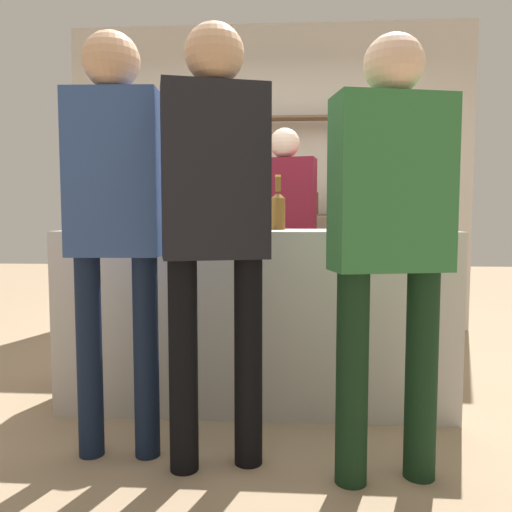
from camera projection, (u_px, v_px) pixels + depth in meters
The scene contains 16 objects.
ground_plane at pixel (256, 399), 2.88m from camera, with size 16.00×16.00×0.00m, color #9E8466.
bar_counter at pixel (256, 316), 2.84m from camera, with size 2.10×0.65×0.97m, color #B7B2AD.
back_wall at pixel (269, 179), 4.68m from camera, with size 3.70×0.12×2.80m, color beige.
back_shelf at pixel (269, 193), 4.51m from camera, with size 1.95×0.18×1.94m.
counter_bottle_0 at pixel (208, 206), 3.03m from camera, with size 0.08×0.08×0.37m.
counter_bottle_1 at pixel (368, 209), 2.69m from camera, with size 0.08×0.08×0.31m.
counter_bottle_2 at pixel (278, 209), 2.89m from camera, with size 0.08×0.08×0.32m.
counter_bottle_3 at pixel (402, 206), 2.92m from camera, with size 0.08×0.08×0.36m.
counter_bottle_4 at pixel (259, 206), 2.78m from camera, with size 0.07×0.07×0.35m.
counter_bottle_5 at pixel (110, 205), 2.75m from camera, with size 0.09×0.09×0.36m.
ice_bucket at pixel (182, 208), 2.72m from camera, with size 0.22×0.22×0.24m.
cork_jar at pixel (130, 217), 2.89m from camera, with size 0.11×0.11×0.15m.
customer_right at pixel (390, 224), 1.92m from camera, with size 0.48×0.29×1.73m.
server_behind_counter at pixel (284, 223), 3.76m from camera, with size 0.49×0.29×1.71m.
customer_left at pixel (114, 204), 2.12m from camera, with size 0.40×0.24×1.82m.
customer_center at pixel (215, 208), 2.02m from camera, with size 0.46×0.29×1.81m.
Camera 1 is at (0.18, -2.80, 1.05)m, focal length 35.00 mm.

